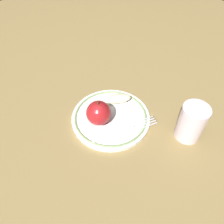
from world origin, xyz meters
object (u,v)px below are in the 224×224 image
apple_slice_front (119,98)px  plate (112,118)px  drinking_glass (191,123)px  fork (123,131)px  apple_red_whole (99,113)px

apple_slice_front → plate: bearing=-118.0°
apple_slice_front → drinking_glass: drinking_glass is taller
plate → fork: 0.06m
plate → drinking_glass: drinking_glass is taller
plate → apple_red_whole: 0.06m
plate → drinking_glass: bearing=119.4°
apple_slice_front → fork: apple_slice_front is taller
fork → plate: bearing=97.8°
plate → apple_slice_front: 0.07m
apple_red_whole → plate: bearing=156.9°
plate → drinking_glass: size_ratio=2.15×
fork → drinking_glass: size_ratio=1.72×
plate → drinking_glass: 0.21m
apple_slice_front → drinking_glass: 0.21m
apple_slice_front → fork: 0.11m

